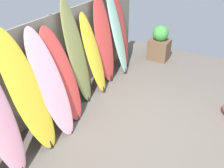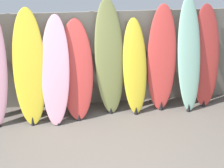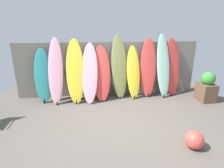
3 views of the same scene
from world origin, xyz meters
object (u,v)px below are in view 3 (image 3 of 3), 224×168
object	(u,v)px
surfboard_pink_3	(90,73)
surfboard_red_4	(101,73)
surfboard_pink_1	(56,71)
surfboard_red_9	(172,68)
surfboard_yellow_2	(75,71)
planter_box	(207,87)
surfboard_yellow_6	(133,72)
surfboard_red_7	(148,68)
beach_ball	(194,140)
surfboard_olive_5	(119,67)
surfboard_teal_0	(43,76)
surfboard_seafoam_8	(163,66)

from	to	relation	value
surfboard_pink_3	surfboard_red_4	world-z (taller)	surfboard_pink_3
surfboard_pink_1	surfboard_red_9	size ratio (longest dim) A/B	1.03
surfboard_yellow_2	planter_box	distance (m)	4.15
surfboard_pink_1	surfboard_yellow_6	xyz separation A→B (m)	(2.44, 0.09, -0.14)
surfboard_red_7	surfboard_yellow_6	bearing A→B (deg)	-175.11
surfboard_red_4	beach_ball	bearing A→B (deg)	-60.50
surfboard_olive_5	surfboard_pink_3	bearing A→B (deg)	-169.48
surfboard_yellow_6	surfboard_yellow_2	bearing A→B (deg)	-177.98
surfboard_yellow_2	surfboard_pink_3	bearing A→B (deg)	-6.25
surfboard_teal_0	beach_ball	distance (m)	4.42
surfboard_red_4	surfboard_pink_1	bearing A→B (deg)	-178.04
surfboard_teal_0	surfboard_seafoam_8	distance (m)	3.86
surfboard_seafoam_8	beach_ball	bearing A→B (deg)	-100.29
surfboard_yellow_6	surfboard_red_7	distance (m)	0.52
surfboard_pink_1	surfboard_teal_0	bearing A→B (deg)	165.02
surfboard_yellow_2	surfboard_red_7	distance (m)	2.37
surfboard_red_7	surfboard_red_9	xyz separation A→B (m)	(0.86, 0.04, -0.01)
surfboard_teal_0	beach_ball	size ratio (longest dim) A/B	4.64
surfboard_red_9	surfboard_red_7	bearing A→B (deg)	-177.31
surfboard_pink_1	surfboard_olive_5	world-z (taller)	surfboard_olive_5
surfboard_red_4	surfboard_red_7	bearing A→B (deg)	3.15
surfboard_teal_0	surfboard_seafoam_8	xyz separation A→B (m)	(3.86, -0.03, 0.21)
surfboard_olive_5	beach_ball	xyz separation A→B (m)	(0.96, -2.85, -0.84)
surfboard_olive_5	surfboard_red_4	bearing A→B (deg)	-169.78
surfboard_olive_5	surfboard_seafoam_8	world-z (taller)	surfboard_seafoam_8
surfboard_teal_0	surfboard_pink_1	xyz separation A→B (m)	(0.41, -0.11, 0.17)
surfboard_teal_0	surfboard_yellow_2	distance (m)	1.01
surfboard_red_7	beach_ball	world-z (taller)	surfboard_red_7
surfboard_red_4	surfboard_yellow_6	distance (m)	1.06
surfboard_pink_1	surfboard_pink_3	distance (m)	1.02
surfboard_olive_5	surfboard_seafoam_8	xyz separation A→B (m)	(1.46, -0.07, 0.01)
planter_box	surfboard_red_4	bearing A→B (deg)	169.32
surfboard_teal_0	surfboard_red_7	distance (m)	3.36
surfboard_pink_3	surfboard_red_9	xyz separation A→B (m)	(2.79, 0.20, 0.05)
surfboard_yellow_2	planter_box	world-z (taller)	surfboard_yellow_2
surfboard_teal_0	surfboard_olive_5	world-z (taller)	surfboard_olive_5
surfboard_pink_3	surfboard_olive_5	bearing A→B (deg)	10.52
surfboard_olive_5	surfboard_yellow_6	xyz separation A→B (m)	(0.46, -0.06, -0.17)
surfboard_red_4	planter_box	xyz separation A→B (m)	(3.27, -0.62, -0.41)
surfboard_red_4	surfboard_seafoam_8	world-z (taller)	surfboard_seafoam_8
surfboard_red_7	surfboard_seafoam_8	bearing A→B (deg)	-5.74
surfboard_pink_1	surfboard_yellow_6	size ratio (longest dim) A/B	1.16
surfboard_teal_0	surfboard_yellow_6	size ratio (longest dim) A/B	0.97
surfboard_teal_0	surfboard_seafoam_8	bearing A→B (deg)	-0.40
surfboard_yellow_6	surfboard_red_9	bearing A→B (deg)	3.51
surfboard_yellow_6	surfboard_red_9	distance (m)	1.37
surfboard_red_9	beach_ball	bearing A→B (deg)	-106.81
surfboard_olive_5	surfboard_red_9	size ratio (longest dim) A/B	1.07
surfboard_seafoam_8	beach_ball	xyz separation A→B (m)	(-0.51, -2.78, -0.85)
surfboard_teal_0	surfboard_red_7	size ratio (longest dim) A/B	0.85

